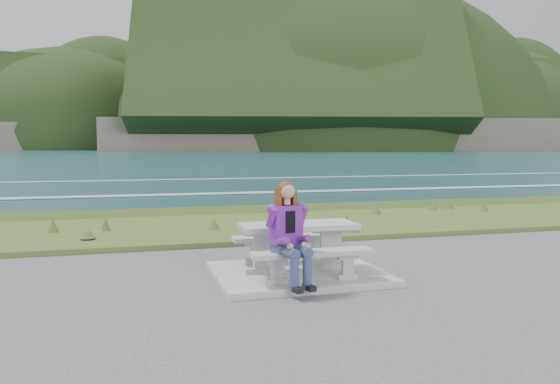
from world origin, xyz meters
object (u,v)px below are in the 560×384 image
(bench_landward, at_px, (313,258))
(seated_woman, at_px, (291,248))
(bench_seaward, at_px, (286,241))
(picnic_table, at_px, (298,234))

(bench_landward, relative_size, seated_woman, 1.23)
(bench_landward, distance_m, bench_seaward, 1.40)
(picnic_table, distance_m, bench_seaward, 0.74)
(picnic_table, relative_size, bench_landward, 1.00)
(bench_landward, xyz_separation_m, seated_woman, (-0.36, -0.14, 0.19))
(bench_landward, height_order, bench_seaward, same)
(picnic_table, xyz_separation_m, bench_landward, (0.00, -0.70, -0.23))
(picnic_table, xyz_separation_m, seated_woman, (-0.36, -0.84, -0.05))
(picnic_table, bearing_deg, bench_landward, -90.00)
(seated_woman, bearing_deg, bench_landward, 8.88)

